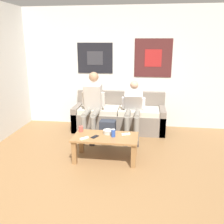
# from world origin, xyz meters

# --- Properties ---
(ground_plane) EXTENTS (18.00, 18.00, 0.00)m
(ground_plane) POSITION_xyz_m (0.00, 0.00, 0.00)
(ground_plane) COLOR brown
(wall_back) EXTENTS (10.00, 0.07, 2.55)m
(wall_back) POSITION_xyz_m (0.00, 2.99, 1.28)
(wall_back) COLOR silver
(wall_back) RESTS_ON ground_plane
(couch) EXTENTS (1.91, 0.73, 0.79)m
(couch) POSITION_xyz_m (-0.03, 2.62, 0.28)
(couch) COLOR #70665B
(couch) RESTS_ON ground_plane
(coffee_table) EXTENTS (1.02, 0.54, 0.40)m
(coffee_table) POSITION_xyz_m (-0.09, 1.19, 0.32)
(coffee_table) COLOR olive
(coffee_table) RESTS_ON ground_plane
(person_seated_adult) EXTENTS (0.47, 0.85, 1.25)m
(person_seated_adult) POSITION_xyz_m (-0.53, 2.23, 0.67)
(person_seated_adult) COLOR gray
(person_seated_adult) RESTS_ON ground_plane
(person_seated_teen) EXTENTS (0.47, 0.94, 1.07)m
(person_seated_teen) POSITION_xyz_m (0.27, 2.28, 0.59)
(person_seated_teen) COLOR gray
(person_seated_teen) RESTS_ON ground_plane
(backpack) EXTENTS (0.29, 0.23, 0.44)m
(backpack) POSITION_xyz_m (-0.16, 1.84, 0.21)
(backpack) COLOR #282D38
(backpack) RESTS_ON ground_plane
(ceramic_bowl) EXTENTS (0.16, 0.16, 0.07)m
(ceramic_bowl) POSITION_xyz_m (-0.07, 1.30, 0.43)
(ceramic_bowl) COLOR #B7B2A8
(ceramic_bowl) RESTS_ON coffee_table
(pillar_candle) EXTENTS (0.07, 0.07, 0.11)m
(pillar_candle) POSITION_xyz_m (-0.53, 1.33, 0.44)
(pillar_candle) COLOR #B24C42
(pillar_candle) RESTS_ON coffee_table
(drink_can_blue) EXTENTS (0.07, 0.07, 0.12)m
(drink_can_blue) POSITION_xyz_m (0.03, 1.18, 0.46)
(drink_can_blue) COLOR #28479E
(drink_can_blue) RESTS_ON coffee_table
(game_controller_near_left) EXTENTS (0.13, 0.13, 0.03)m
(game_controller_near_left) POSITION_xyz_m (-0.40, 1.03, 0.41)
(game_controller_near_left) COLOR white
(game_controller_near_left) RESTS_ON coffee_table
(game_controller_near_right) EXTENTS (0.14, 0.09, 0.03)m
(game_controller_near_right) POSITION_xyz_m (0.22, 1.29, 0.41)
(game_controller_near_right) COLOR white
(game_controller_near_right) RESTS_ON coffee_table
(cell_phone) EXTENTS (0.12, 0.15, 0.01)m
(cell_phone) POSITION_xyz_m (-0.26, 1.13, 0.40)
(cell_phone) COLOR black
(cell_phone) RESTS_ON coffee_table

